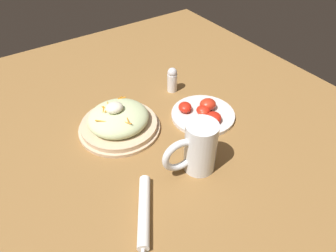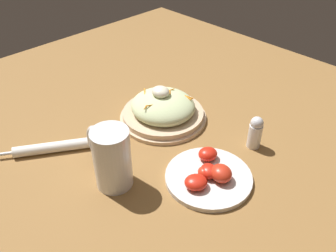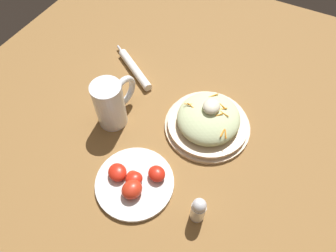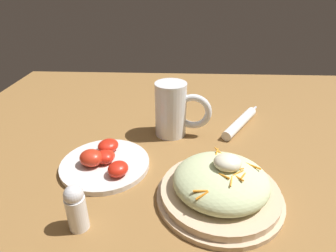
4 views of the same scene
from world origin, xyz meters
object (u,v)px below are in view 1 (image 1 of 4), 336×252
napkin_roll (144,211)px  beer_mug (198,149)px  salad_plate (119,121)px  salt_shaker (172,79)px  tomato_plate (203,113)px

napkin_roll → beer_mug: bearing=13.9°
salad_plate → napkin_roll: salad_plate is taller
salad_plate → napkin_roll: (-0.09, -0.29, -0.02)m
napkin_roll → salt_shaker: bearing=48.1°
salad_plate → beer_mug: size_ratio=1.63×
tomato_plate → salt_shaker: salt_shaker is taller
napkin_roll → salad_plate: bearing=72.8°
beer_mug → salt_shaker: beer_mug is taller
salad_plate → tomato_plate: (0.24, -0.09, -0.02)m
tomato_plate → napkin_roll: bearing=-148.8°
salt_shaker → tomato_plate: bearing=-90.7°
napkin_roll → tomato_plate: size_ratio=1.00×
salad_plate → salt_shaker: (0.25, 0.08, 0.01)m
salt_shaker → beer_mug: bearing=-114.3°
beer_mug → salt_shaker: bearing=65.7°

